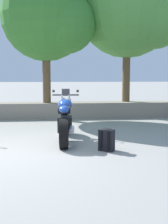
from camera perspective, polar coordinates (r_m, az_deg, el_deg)
name	(u,v)px	position (r m, az deg, el deg)	size (l,w,h in m)	color
ground_plane	(11,153)	(5.95, -14.04, -7.85)	(120.00, 120.00, 0.00)	gray
stone_wall	(31,110)	(10.60, -10.24, 0.32)	(36.00, 0.80, 0.55)	gray
motorcycle_blue_centre	(65,120)	(6.81, -3.70, -1.59)	(0.67, 2.07, 1.18)	black
rider_backpack	(107,139)	(5.95, 4.45, -5.26)	(0.35, 0.34, 0.47)	black
leafy_tree_far_left	(50,18)	(10.51, -6.66, 17.73)	(3.21, 3.05, 4.50)	brown
leafy_tree_mid_left	(133,9)	(11.14, 9.52, 19.22)	(3.79, 3.61, 5.20)	brown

